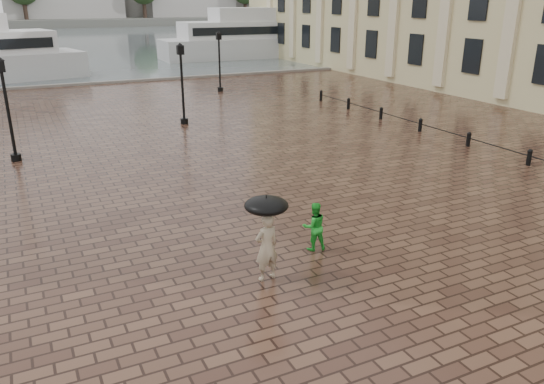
# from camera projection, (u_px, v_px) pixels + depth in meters

# --- Properties ---
(ground) EXTENTS (300.00, 300.00, 0.00)m
(ground) POSITION_uv_depth(u_px,v_px,m) (222.00, 215.00, 17.70)
(ground) COLOR #382219
(ground) RESTS_ON ground
(harbour_water) EXTENTS (240.00, 240.00, 0.00)m
(harbour_water) POSITION_uv_depth(u_px,v_px,m) (40.00, 39.00, 95.46)
(harbour_water) COLOR #4C595C
(harbour_water) RESTS_ON ground
(quay_edge) EXTENTS (80.00, 0.60, 0.30)m
(quay_edge) POSITION_uv_depth(u_px,v_px,m) (87.00, 85.00, 44.75)
(quay_edge) COLOR slate
(quay_edge) RESTS_ON ground
(far_shore) EXTENTS (300.00, 60.00, 2.00)m
(far_shore) POSITION_uv_depth(u_px,v_px,m) (24.00, 21.00, 152.60)
(far_shore) COLOR #4C4C47
(far_shore) RESTS_ON ground
(bollard_row) EXTENTS (0.22, 21.22, 0.73)m
(bollard_row) POSITION_uv_depth(u_px,v_px,m) (420.00, 124.00, 28.81)
(bollard_row) COLOR black
(bollard_row) RESTS_ON ground
(street_lamps) EXTENTS (21.44, 14.44, 4.40)m
(street_lamps) POSITION_uv_depth(u_px,v_px,m) (90.00, 80.00, 31.08)
(street_lamps) COLOR black
(street_lamps) RESTS_ON ground
(adult_pedestrian) EXTENTS (0.70, 0.51, 1.80)m
(adult_pedestrian) POSITION_uv_depth(u_px,v_px,m) (267.00, 247.00, 13.36)
(adult_pedestrian) COLOR tan
(adult_pedestrian) RESTS_ON ground
(child_pedestrian) EXTENTS (0.78, 0.65, 1.43)m
(child_pedestrian) POSITION_uv_depth(u_px,v_px,m) (314.00, 226.00, 15.05)
(child_pedestrian) COLOR green
(child_pedestrian) RESTS_ON ground
(ferry_far) EXTENTS (24.55, 6.35, 8.02)m
(ferry_far) POSITION_uv_depth(u_px,v_px,m) (259.00, 37.00, 65.69)
(ferry_far) COLOR #B8B8B8
(ferry_far) RESTS_ON ground
(umbrella) EXTENTS (1.10, 1.10, 1.17)m
(umbrella) POSITION_uv_depth(u_px,v_px,m) (266.00, 205.00, 12.97)
(umbrella) COLOR black
(umbrella) RESTS_ON ground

